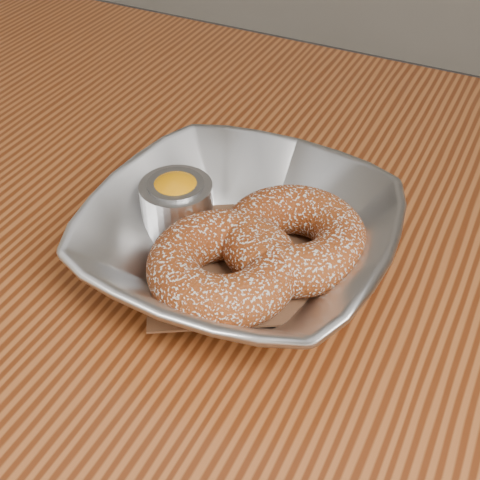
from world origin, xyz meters
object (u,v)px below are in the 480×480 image
at_px(ramekin, 177,205).
at_px(serving_bowl, 240,241).
at_px(table, 251,330).
at_px(donut_back, 293,239).
at_px(donut_front, 223,267).

bearing_deg(ramekin, serving_bowl, -10.07).
height_order(table, serving_bowl, serving_bowl).
relative_size(donut_back, donut_front, 1.00).
height_order(table, ramekin, ramekin).
relative_size(table, ramekin, 20.19).
bearing_deg(table, ramekin, -168.91).
distance_m(serving_bowl, donut_front, 0.03).
height_order(table, donut_back, donut_back).
relative_size(donut_back, ramekin, 1.94).
bearing_deg(ramekin, donut_front, -34.16).
height_order(serving_bowl, donut_back, serving_bowl).
xyz_separation_m(table, donut_front, (0.00, -0.06, 0.13)).
bearing_deg(donut_back, table, 174.01).
distance_m(table, serving_bowl, 0.13).
distance_m(donut_back, donut_front, 0.06).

